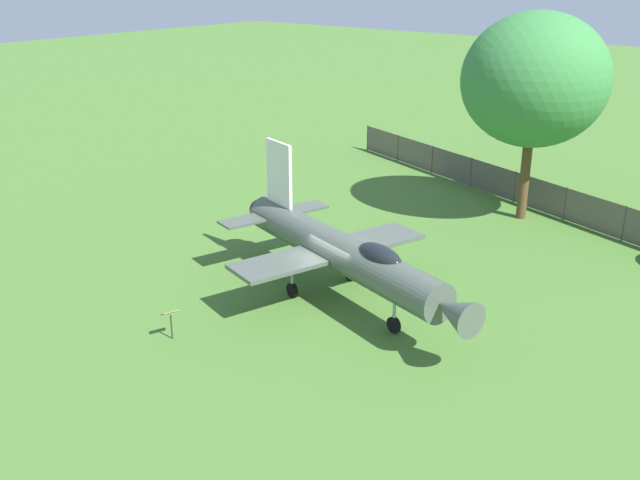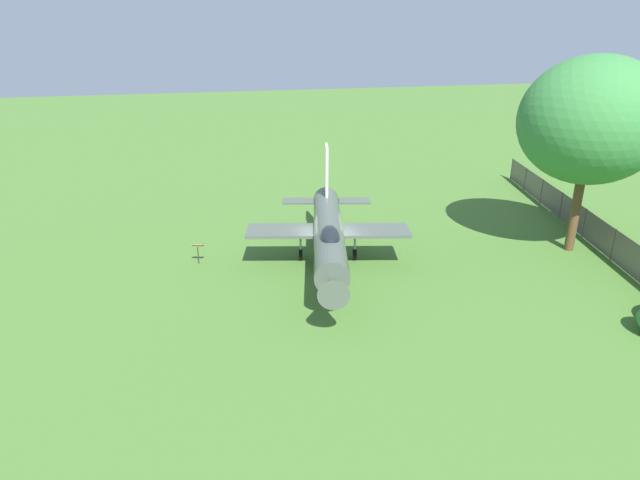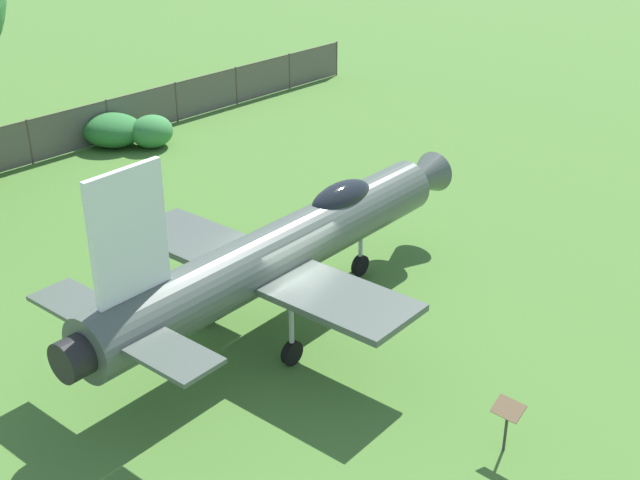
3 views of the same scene
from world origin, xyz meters
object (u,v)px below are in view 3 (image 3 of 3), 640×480
(shrub_near_fence, at_px, (152,131))
(info_plaque, at_px, (508,415))
(display_jet, at_px, (287,246))
(shrub_by_tree, at_px, (113,130))

(shrub_near_fence, xyz_separation_m, info_plaque, (12.66, 16.67, 0.22))
(display_jet, relative_size, shrub_near_fence, 7.35)
(shrub_by_tree, bearing_deg, info_plaque, 56.22)
(shrub_near_fence, bearing_deg, info_plaque, 52.79)
(display_jet, distance_m, info_plaque, 6.93)
(shrub_near_fence, relative_size, shrub_by_tree, 0.72)
(display_jet, distance_m, shrub_by_tree, 15.23)
(shrub_near_fence, relative_size, info_plaque, 1.55)
(shrub_near_fence, bearing_deg, display_jet, 47.12)
(display_jet, relative_size, info_plaque, 11.39)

